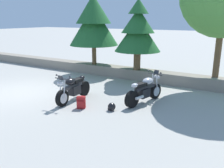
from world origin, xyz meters
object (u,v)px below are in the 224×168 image
(motorcycle_silver_centre, at_px, (145,91))
(rider_helmet, at_px, (112,107))
(motorcycle_black_near_left, at_px, (73,89))
(pine_tree_mid_left, at_px, (138,30))
(rider_backpack, at_px, (81,102))
(pine_tree_far_left, at_px, (94,21))

(motorcycle_silver_centre, xyz_separation_m, rider_helmet, (-0.66, -1.36, -0.35))
(motorcycle_black_near_left, bearing_deg, pine_tree_mid_left, 80.51)
(motorcycle_silver_centre, xyz_separation_m, rider_backpack, (-1.72, -1.74, -0.24))
(rider_helmet, xyz_separation_m, pine_tree_mid_left, (-1.12, 4.43, 2.47))
(motorcycle_black_near_left, relative_size, rider_helmet, 7.38)
(motorcycle_silver_centre, height_order, rider_helmet, motorcycle_silver_centre)
(pine_tree_mid_left, bearing_deg, rider_helmet, -75.75)
(rider_helmet, bearing_deg, rider_backpack, -160.59)
(rider_helmet, bearing_deg, pine_tree_mid_left, 104.25)
(motorcycle_black_near_left, relative_size, pine_tree_far_left, 0.53)
(motorcycle_silver_centre, height_order, pine_tree_mid_left, pine_tree_mid_left)
(rider_helmet, distance_m, pine_tree_far_left, 6.66)
(motorcycle_black_near_left, bearing_deg, pine_tree_far_left, 115.31)
(motorcycle_black_near_left, height_order, rider_backpack, motorcycle_black_near_left)
(motorcycle_silver_centre, relative_size, rider_backpack, 4.33)
(rider_backpack, distance_m, pine_tree_mid_left, 5.35)
(motorcycle_black_near_left, distance_m, rider_backpack, 0.96)
(pine_tree_mid_left, bearing_deg, motorcycle_silver_centre, -59.75)
(rider_helmet, distance_m, pine_tree_mid_left, 5.19)
(rider_helmet, relative_size, pine_tree_far_left, 0.07)
(motorcycle_silver_centre, height_order, rider_backpack, motorcycle_silver_centre)
(rider_helmet, bearing_deg, motorcycle_black_near_left, 175.99)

